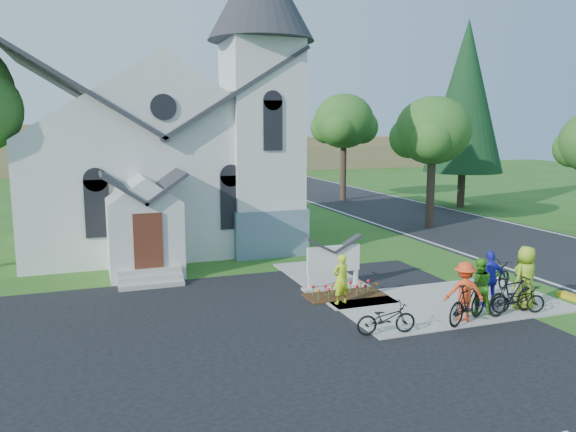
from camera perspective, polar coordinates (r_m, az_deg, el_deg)
name	(u,v)px	position (r m, az deg, el deg)	size (l,w,h in m)	color
ground	(415,314)	(17.20, 12.78, -9.71)	(120.00, 120.00, 0.00)	#2A601B
parking_lot	(190,378)	(13.02, -9.93, -15.91)	(20.00, 16.00, 0.02)	black
road	(422,218)	(34.76, 13.44, -0.16)	(8.00, 90.00, 0.02)	black
sidewalk	(448,303)	(18.40, 15.92, -8.51)	(7.00, 4.00, 0.05)	#ADA89C
church	(164,131)	(26.36, -12.47, 8.41)	(12.35, 12.00, 13.00)	white
church_sign	(333,260)	(19.06, 4.64, -4.43)	(2.20, 0.40, 1.70)	#ADA89C
flower_bed	(344,295)	(18.54, 5.76, -8.02)	(2.60, 1.10, 0.07)	#3A2010
tree_road_near	(433,131)	(31.00, 14.51, 8.35)	(4.00, 4.00, 7.05)	#35261D
tree_road_mid	(344,122)	(41.69, 5.71, 9.52)	(4.40, 4.40, 7.80)	#35261D
conifer	(466,97)	(39.71, 17.60, 11.48)	(5.20, 5.20, 12.40)	#35261D
distant_hills	(190,153)	(71.13, -9.91, 6.36)	(61.00, 10.00, 5.60)	#8A6D4D
cyclist_0	(341,279)	(17.45, 5.39, -6.39)	(0.57, 0.37, 1.56)	#D0F01C
bike_0	(386,318)	(15.25, 9.94, -10.20)	(0.56, 1.62, 0.85)	black
cyclist_1	(479,286)	(17.40, 18.80, -6.72)	(0.81, 0.63, 1.66)	green
bike_1	(468,303)	(16.59, 17.78, -8.39)	(0.54, 1.90, 1.14)	black
cyclist_2	(490,279)	(18.17, 19.83, -6.00)	(1.01, 0.42, 1.73)	#292CCE
bike_2	(518,299)	(17.94, 22.33, -7.81)	(0.56, 1.61, 0.84)	black
cyclist_3	(464,291)	(16.65, 17.49, -7.31)	(1.10, 0.63, 1.70)	#FF491C
bike_3	(512,295)	(17.73, 21.81, -7.48)	(0.54, 1.90, 1.14)	black
cyclist_4	(525,278)	(18.31, 22.98, -5.78)	(0.94, 0.61, 1.91)	#98BE23
bike_4	(494,278)	(19.76, 20.17, -5.89)	(0.67, 1.94, 1.02)	black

